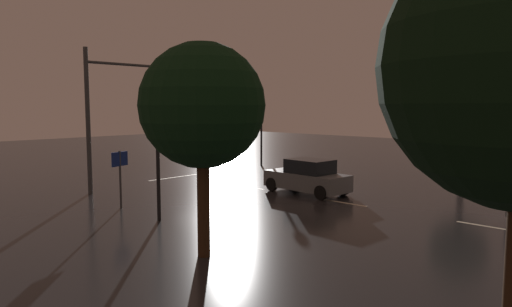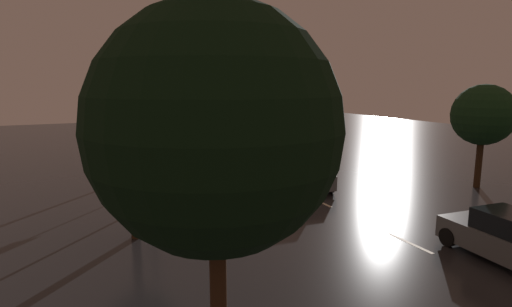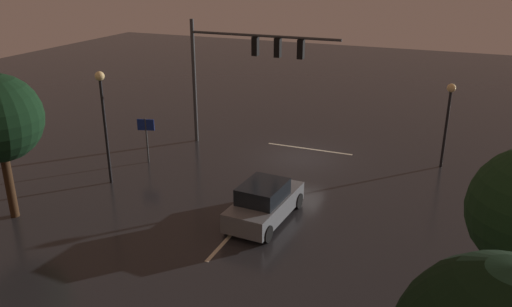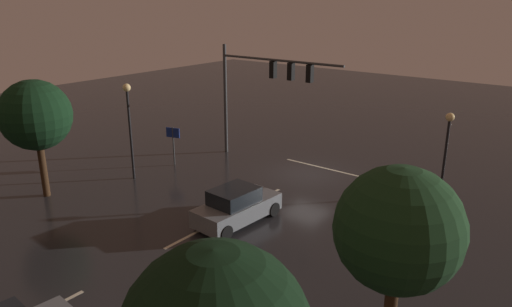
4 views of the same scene
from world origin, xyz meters
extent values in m
plane|color=#232326|center=(0.00, 0.00, 0.00)|extent=(80.00, 80.00, 0.00)
cylinder|color=#383A3D|center=(6.68, -0.41, 3.56)|extent=(0.22, 0.22, 7.13)
cylinder|color=#383A3D|center=(2.44, -0.41, 6.43)|extent=(8.48, 0.14, 0.14)
cube|color=black|center=(2.86, -0.41, 5.86)|extent=(0.32, 0.36, 1.00)
sphere|color=black|center=(2.86, -0.60, 6.18)|extent=(0.20, 0.20, 0.20)
sphere|color=black|center=(2.86, -0.60, 5.86)|extent=(0.20, 0.20, 0.20)
sphere|color=#19F24C|center=(2.86, -0.60, 5.54)|extent=(0.20, 0.20, 0.20)
cube|color=black|center=(1.59, -0.41, 5.86)|extent=(0.32, 0.36, 1.00)
sphere|color=black|center=(1.59, -0.60, 6.18)|extent=(0.20, 0.20, 0.20)
sphere|color=black|center=(1.59, -0.60, 5.86)|extent=(0.20, 0.20, 0.20)
sphere|color=#19F24C|center=(1.59, -0.60, 5.54)|extent=(0.20, 0.20, 0.20)
cube|color=black|center=(0.32, -0.41, 5.86)|extent=(0.32, 0.36, 1.00)
sphere|color=black|center=(0.32, -0.60, 6.18)|extent=(0.20, 0.20, 0.20)
sphere|color=black|center=(0.32, -0.60, 5.86)|extent=(0.20, 0.20, 0.20)
sphere|color=#19F24C|center=(0.32, -0.60, 5.54)|extent=(0.20, 0.20, 0.20)
cube|color=beige|center=(0.00, 4.00, 0.00)|extent=(0.16, 2.20, 0.01)
cube|color=beige|center=(0.00, 10.00, 0.00)|extent=(0.16, 2.20, 0.01)
cube|color=beige|center=(0.00, 16.00, 0.00)|extent=(0.16, 2.20, 0.01)
cube|color=beige|center=(0.00, -1.61, 0.00)|extent=(5.00, 0.16, 0.01)
cube|color=slate|center=(-0.76, 7.29, 0.62)|extent=(2.07, 4.41, 0.80)
cube|color=black|center=(-0.75, 7.49, 1.36)|extent=(1.73, 2.20, 0.68)
cylinder|color=black|center=(-0.03, 5.64, 0.34)|extent=(0.26, 0.69, 0.68)
cylinder|color=black|center=(-1.70, 5.74, 0.34)|extent=(0.26, 0.69, 0.68)
cylinder|color=black|center=(0.18, 8.83, 0.34)|extent=(0.26, 0.69, 0.68)
cylinder|color=black|center=(-1.50, 8.94, 0.34)|extent=(0.26, 0.69, 0.68)
sphere|color=#F9EFC6|center=(-0.25, 5.13, 0.67)|extent=(0.20, 0.20, 0.20)
sphere|color=#F9EFC6|center=(-1.55, 5.21, 0.67)|extent=(0.20, 0.20, 0.20)
sphere|color=#F9EFC6|center=(-1.28, 16.31, 0.67)|extent=(0.20, 0.20, 0.20)
cylinder|color=black|center=(-7.17, -1.66, 2.02)|extent=(0.14, 0.14, 4.05)
sphere|color=#F9D88C|center=(-7.17, -1.66, 4.23)|extent=(0.44, 0.44, 0.44)
cylinder|color=black|center=(7.57, 6.63, 2.54)|extent=(0.14, 0.14, 5.08)
sphere|color=#F9D88C|center=(7.57, 6.63, 5.26)|extent=(0.44, 0.44, 0.44)
cylinder|color=#383A3D|center=(7.40, 3.65, 1.22)|extent=(0.09, 0.09, 2.45)
cube|color=navy|center=(7.40, 3.65, 2.10)|extent=(0.88, 0.31, 0.60)
cylinder|color=#382314|center=(9.14, 11.07, 1.50)|extent=(0.36, 0.36, 3.01)
sphere|color=black|center=(9.14, 11.07, 4.34)|extent=(3.55, 3.55, 3.55)
cylinder|color=#382314|center=(-9.83, 11.53, 1.44)|extent=(0.36, 0.36, 2.88)
sphere|color=#163319|center=(-9.83, 11.53, 4.16)|extent=(3.41, 3.41, 3.41)
camera|label=1|loc=(17.70, 21.18, 4.33)|focal=32.87mm
camera|label=2|loc=(11.33, 26.48, 5.89)|focal=28.40mm
camera|label=3|loc=(-7.69, 25.02, 10.18)|focal=35.87mm
camera|label=4|loc=(-13.76, 22.59, 9.86)|focal=33.48mm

